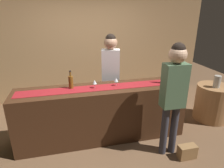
{
  "coord_description": "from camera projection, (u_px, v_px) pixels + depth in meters",
  "views": [
    {
      "loc": [
        -0.54,
        -2.99,
        2.15
      ],
      "look_at": [
        0.17,
        0.0,
        1.01
      ],
      "focal_mm": 31.56,
      "sensor_mm": 36.0,
      "label": 1
    }
  ],
  "objects": [
    {
      "name": "ground_plane",
      "position": [
        103.0,
        136.0,
        3.59
      ],
      "size": [
        10.0,
        10.0,
        0.0
      ],
      "primitive_type": "plane",
      "color": "brown"
    },
    {
      "name": "back_wall",
      "position": [
        87.0,
        41.0,
        4.82
      ],
      "size": [
        6.0,
        0.12,
        2.9
      ],
      "primitive_type": "cube",
      "color": "tan",
      "rests_on": "ground"
    },
    {
      "name": "bar_counter",
      "position": [
        102.0,
        113.0,
        3.43
      ],
      "size": [
        2.86,
        0.6,
        0.96
      ],
      "primitive_type": "cube",
      "color": "#3D2314",
      "rests_on": "ground"
    },
    {
      "name": "counter_runner_cloth",
      "position": [
        102.0,
        88.0,
        3.26
      ],
      "size": [
        2.72,
        0.28,
        0.01
      ],
      "primitive_type": "cube",
      "color": "maroon",
      "rests_on": "bar_counter"
    },
    {
      "name": "wine_bottle_green",
      "position": [
        163.0,
        77.0,
        3.42
      ],
      "size": [
        0.07,
        0.07,
        0.3
      ],
      "color": "#194723",
      "rests_on": "bar_counter"
    },
    {
      "name": "wine_bottle_amber",
      "position": [
        71.0,
        82.0,
        3.19
      ],
      "size": [
        0.07,
        0.07,
        0.3
      ],
      "color": "brown",
      "rests_on": "bar_counter"
    },
    {
      "name": "wine_glass_near_customer",
      "position": [
        95.0,
        82.0,
        3.19
      ],
      "size": [
        0.07,
        0.07,
        0.14
      ],
      "color": "silver",
      "rests_on": "bar_counter"
    },
    {
      "name": "wine_glass_mid_counter",
      "position": [
        116.0,
        80.0,
        3.3
      ],
      "size": [
        0.07,
        0.07,
        0.14
      ],
      "color": "silver",
      "rests_on": "bar_counter"
    },
    {
      "name": "bartender",
      "position": [
        111.0,
        69.0,
        3.8
      ],
      "size": [
        0.38,
        0.28,
        1.76
      ],
      "rotation": [
        0.0,
        0.0,
        2.9
      ],
      "color": "#26262B",
      "rests_on": "ground"
    },
    {
      "name": "customer_sipping",
      "position": [
        174.0,
        89.0,
        2.82
      ],
      "size": [
        0.34,
        0.25,
        1.76
      ],
      "rotation": [
        0.0,
        0.0,
        -0.01
      ],
      "color": "#33333D",
      "rests_on": "ground"
    },
    {
      "name": "round_side_table",
      "position": [
        212.0,
        103.0,
        4.07
      ],
      "size": [
        0.68,
        0.68,
        0.74
      ],
      "primitive_type": "cylinder",
      "color": "#996B42",
      "rests_on": "ground"
    },
    {
      "name": "vase_on_side_table",
      "position": [
        217.0,
        82.0,
        3.82
      ],
      "size": [
        0.13,
        0.13,
        0.24
      ],
      "primitive_type": "cylinder",
      "color": "#A8A399",
      "rests_on": "round_side_table"
    },
    {
      "name": "handbag",
      "position": [
        187.0,
        152.0,
        3.03
      ],
      "size": [
        0.28,
        0.14,
        0.22
      ],
      "primitive_type": "cube",
      "color": "olive",
      "rests_on": "ground"
    }
  ]
}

